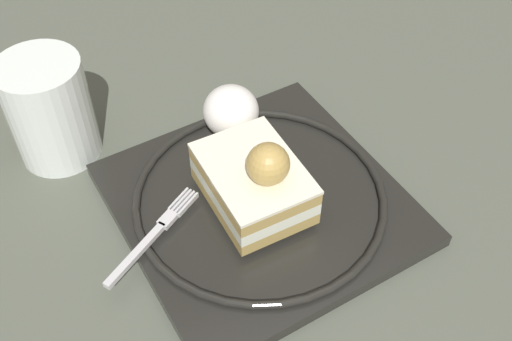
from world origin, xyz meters
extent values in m
plane|color=#50564A|center=(0.00, 0.00, 0.00)|extent=(2.40, 2.40, 0.00)
cube|color=black|center=(0.02, 0.00, 0.01)|extent=(0.27, 0.27, 0.01)
torus|color=black|center=(0.02, 0.00, 0.02)|extent=(0.25, 0.25, 0.01)
cube|color=tan|center=(0.02, 0.01, 0.02)|extent=(0.10, 0.08, 0.01)
cube|color=white|center=(0.02, 0.01, 0.04)|extent=(0.10, 0.08, 0.01)
cube|color=tan|center=(0.02, 0.01, 0.05)|extent=(0.10, 0.08, 0.01)
cube|color=white|center=(0.02, 0.01, 0.06)|extent=(0.11, 0.09, 0.00)
sphere|color=tan|center=(0.00, 0.00, 0.07)|extent=(0.03, 0.03, 0.03)
ellipsoid|color=white|center=(0.10, 0.00, 0.04)|extent=(0.05, 0.05, 0.05)
cube|color=silver|center=(-0.01, 0.11, 0.02)|extent=(0.05, 0.06, 0.00)
cube|color=silver|center=(0.01, 0.08, 0.02)|extent=(0.02, 0.02, 0.00)
cube|color=silver|center=(0.02, 0.06, 0.02)|extent=(0.02, 0.02, 0.00)
cube|color=silver|center=(0.03, 0.06, 0.02)|extent=(0.02, 0.02, 0.00)
cube|color=silver|center=(0.03, 0.06, 0.02)|extent=(0.02, 0.02, 0.00)
cube|color=silver|center=(0.03, 0.07, 0.02)|extent=(0.02, 0.02, 0.00)
cylinder|color=white|center=(0.14, 0.15, 0.05)|extent=(0.07, 0.07, 0.10)
cylinder|color=orange|center=(0.14, 0.15, 0.02)|extent=(0.06, 0.06, 0.04)
camera|label=1|loc=(-0.30, 0.11, 0.41)|focal=43.24mm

